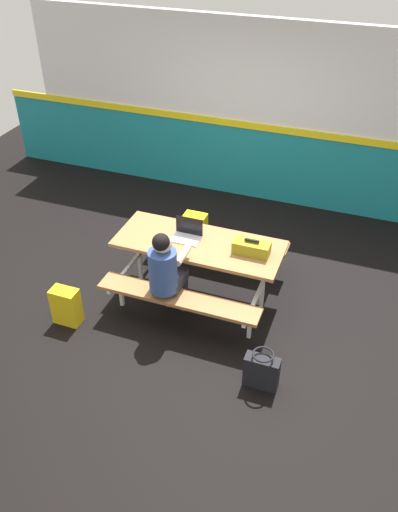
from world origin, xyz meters
name	(u,v)px	position (x,y,z in m)	size (l,w,h in m)	color
ground_plane	(184,290)	(0.00, 0.00, -0.01)	(10.00, 10.00, 0.02)	black
accent_backdrop	(248,117)	(0.00, 2.54, 1.25)	(8.00, 0.14, 2.60)	teal
picnic_table_main	(199,254)	(0.19, 0.00, 0.57)	(1.89, 1.55, 0.74)	#9E6B3D
student_nearer	(166,270)	(0.03, -0.56, 0.71)	(0.36, 0.53, 1.21)	#2D2D38
laptop_silver	(187,234)	(0.04, 0.04, 0.79)	(0.32, 0.22, 0.22)	silver
toolbox_grey	(251,248)	(0.79, 0.00, 0.81)	(0.40, 0.18, 0.18)	olive
backpack_dark	(196,229)	(-0.23, 1.01, 0.22)	(0.30, 0.22, 0.44)	yellow
tote_bag_bright	(262,371)	(1.24, -1.10, 0.19)	(0.34, 0.21, 0.43)	black
satchel_spare	(67,306)	(-1.01, -0.96, 0.22)	(0.30, 0.22, 0.44)	yellow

